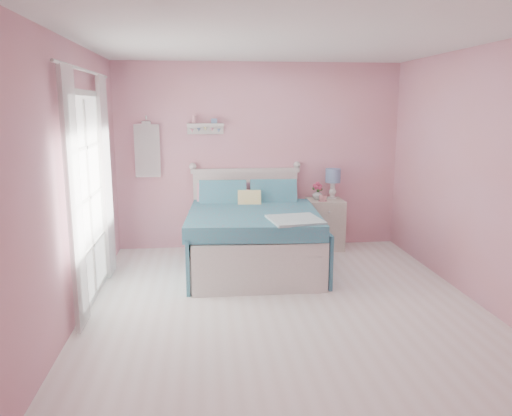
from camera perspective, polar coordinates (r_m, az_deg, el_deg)
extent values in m
plane|color=white|center=(5.24, 3.14, -10.89)|extent=(4.50, 4.50, 0.00)
plane|color=pink|center=(7.10, 0.37, 5.90)|extent=(4.00, 0.00, 4.00)
plane|color=pink|center=(2.74, 10.95, -3.37)|extent=(4.00, 0.00, 4.00)
plane|color=pink|center=(4.98, -20.08, 2.80)|extent=(0.00, 4.50, 4.50)
plane|color=pink|center=(5.57, 24.08, 3.36)|extent=(0.00, 4.50, 4.50)
plane|color=white|center=(4.88, 3.50, 18.63)|extent=(4.50, 4.50, 0.00)
cube|color=silver|center=(6.30, -0.45, -4.98)|extent=(1.55, 1.98, 0.41)
cube|color=silver|center=(6.22, -0.45, -2.46)|extent=(1.49, 1.92, 0.16)
cube|color=silver|center=(7.14, -1.20, -0.24)|extent=(1.47, 0.07, 1.08)
cube|color=silver|center=(7.05, -1.22, 4.30)|extent=(1.53, 0.09, 0.06)
cube|color=silver|center=(5.38, 0.54, -7.07)|extent=(1.47, 0.06, 0.56)
cube|color=teal|center=(6.04, -0.32, -1.23)|extent=(1.65, 1.73, 0.18)
cube|color=pink|center=(6.76, -3.84, 1.07)|extent=(0.70, 0.32, 0.43)
cube|color=pink|center=(6.82, 1.86, 1.18)|extent=(0.70, 0.32, 0.43)
cube|color=#CCBC59|center=(6.51, -0.76, 0.69)|extent=(0.31, 0.24, 0.31)
cube|color=beige|center=(7.17, 7.85, -1.82)|extent=(0.49, 0.46, 0.71)
cube|color=silver|center=(6.91, 8.33, -0.42)|extent=(0.43, 0.02, 0.16)
sphere|color=white|center=(6.89, 8.37, -0.45)|extent=(0.03, 0.03, 0.03)
cylinder|color=white|center=(7.19, 8.72, 1.16)|extent=(0.14, 0.14, 0.02)
cylinder|color=white|center=(7.17, 8.75, 2.07)|extent=(0.07, 0.07, 0.23)
cylinder|color=#708DBB|center=(7.14, 8.80, 3.68)|extent=(0.21, 0.21, 0.19)
imported|color=silver|center=(7.07, 7.04, 1.57)|extent=(0.17, 0.17, 0.15)
imported|color=pink|center=(6.95, 7.63, 1.12)|extent=(0.14, 0.14, 0.08)
sphere|color=#DC4B75|center=(7.04, 7.07, 2.77)|extent=(0.06, 0.06, 0.06)
sphere|color=#DC4B75|center=(7.08, 7.34, 2.48)|extent=(0.06, 0.06, 0.06)
sphere|color=#DC4B75|center=(7.05, 6.73, 2.54)|extent=(0.06, 0.06, 0.06)
sphere|color=#DC4B75|center=(7.03, 7.27, 2.25)|extent=(0.06, 0.06, 0.06)
sphere|color=#DC4B75|center=(7.03, 6.85, 2.34)|extent=(0.06, 0.06, 0.06)
cube|color=silver|center=(6.95, -5.81, 9.44)|extent=(0.50, 0.14, 0.04)
cube|color=silver|center=(7.01, -5.80, 8.88)|extent=(0.50, 0.03, 0.12)
cylinder|color=#D18C99|center=(6.95, -7.08, 9.99)|extent=(0.06, 0.06, 0.10)
cube|color=#708DBB|center=(6.95, -4.82, 9.87)|extent=(0.08, 0.06, 0.07)
cube|color=white|center=(7.02, -12.32, 6.39)|extent=(0.34, 0.03, 0.72)
cube|color=silver|center=(5.31, -19.35, 12.35)|extent=(0.04, 1.32, 0.06)
cube|color=silver|center=(5.66, -17.93, -9.37)|extent=(0.04, 1.32, 0.06)
cube|color=silver|center=(4.79, -20.18, -0.56)|extent=(0.04, 0.06, 2.10)
cube|color=silver|center=(6.00, -17.32, 1.93)|extent=(0.04, 0.06, 2.10)
cube|color=white|center=(5.39, -18.61, 1.14)|extent=(0.02, 1.20, 2.04)
cube|color=white|center=(4.65, -20.03, 0.72)|extent=(0.04, 0.40, 2.32)
cube|color=white|center=(6.08, -16.73, 3.33)|extent=(0.04, 0.40, 2.32)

